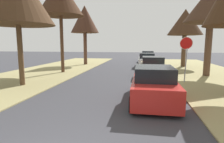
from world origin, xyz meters
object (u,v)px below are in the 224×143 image
(street_tree_right_mid_b, at_px, (211,5))
(street_tree_right_far, at_px, (185,23))
(street_tree_left_far, at_px, (85,20))
(parked_sedan_tan, at_px, (152,67))
(parked_sedan_navy, at_px, (148,57))
(parked_sedan_red, at_px, (154,85))
(stop_sign_far, at_px, (186,50))
(parked_sedan_white, at_px, (147,60))

(street_tree_right_mid_b, relative_size, street_tree_right_far, 1.10)
(street_tree_left_far, bearing_deg, street_tree_right_far, -2.52)
(parked_sedan_tan, xyz_separation_m, parked_sedan_navy, (-0.03, 13.11, 0.00))
(street_tree_right_far, bearing_deg, parked_sedan_tan, -118.70)
(parked_sedan_red, bearing_deg, street_tree_right_far, 73.47)
(street_tree_left_far, distance_m, parked_sedan_navy, 10.84)
(street_tree_right_far, distance_m, parked_sedan_navy, 8.40)
(parked_sedan_navy, bearing_deg, street_tree_right_far, -58.47)
(parked_sedan_tan, bearing_deg, stop_sign_far, -50.57)
(street_tree_right_far, height_order, parked_sedan_white, street_tree_right_far)
(stop_sign_far, xyz_separation_m, parked_sedan_red, (-2.28, -4.46, -1.46))
(parked_sedan_white, bearing_deg, street_tree_left_far, 171.98)
(parked_sedan_navy, bearing_deg, parked_sedan_white, -92.44)
(stop_sign_far, relative_size, parked_sedan_white, 0.67)
(parked_sedan_red, relative_size, parked_sedan_tan, 1.00)
(street_tree_right_mid_b, height_order, parked_sedan_tan, street_tree_right_mid_b)
(stop_sign_far, height_order, parked_sedan_white, stop_sign_far)
(street_tree_right_far, height_order, parked_sedan_tan, street_tree_right_far)
(parked_sedan_tan, distance_m, parked_sedan_white, 6.35)
(street_tree_right_far, height_order, parked_sedan_navy, street_tree_right_far)
(parked_sedan_red, bearing_deg, street_tree_right_mid_b, 58.39)
(street_tree_right_mid_b, bearing_deg, parked_sedan_white, 128.67)
(street_tree_right_far, xyz_separation_m, parked_sedan_red, (-4.09, -13.77, -4.20))
(stop_sign_far, relative_size, street_tree_right_far, 0.47)
(parked_sedan_tan, bearing_deg, street_tree_left_far, 136.80)
(street_tree_left_far, relative_size, parked_sedan_red, 1.63)
(street_tree_right_far, bearing_deg, parked_sedan_navy, 121.53)
(parked_sedan_red, height_order, parked_sedan_tan, same)
(stop_sign_far, distance_m, street_tree_right_far, 9.86)
(stop_sign_far, height_order, parked_sedan_tan, stop_sign_far)
(stop_sign_far, xyz_separation_m, parked_sedan_tan, (-1.98, 2.40, -1.46))
(street_tree_left_far, xyz_separation_m, parked_sedan_tan, (7.90, -7.42, -4.82))
(stop_sign_far, relative_size, street_tree_left_far, 0.41)
(street_tree_left_far, relative_size, parked_sedan_navy, 1.63)
(stop_sign_far, bearing_deg, parked_sedan_white, 104.67)
(street_tree_left_far, xyz_separation_m, parked_sedan_navy, (7.87, 5.69, -4.82))
(street_tree_left_far, height_order, parked_sedan_white, street_tree_left_far)
(street_tree_right_far, distance_m, parked_sedan_red, 14.96)
(street_tree_right_mid_b, xyz_separation_m, street_tree_left_far, (-12.18, 6.82, 0.01))
(street_tree_right_mid_b, height_order, parked_sedan_white, street_tree_right_mid_b)
(street_tree_right_far, height_order, street_tree_left_far, street_tree_left_far)
(parked_sedan_navy, bearing_deg, street_tree_left_far, -144.13)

